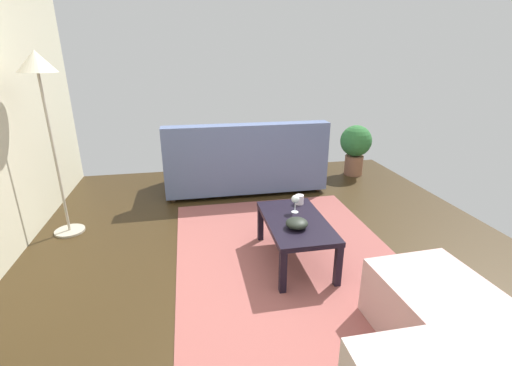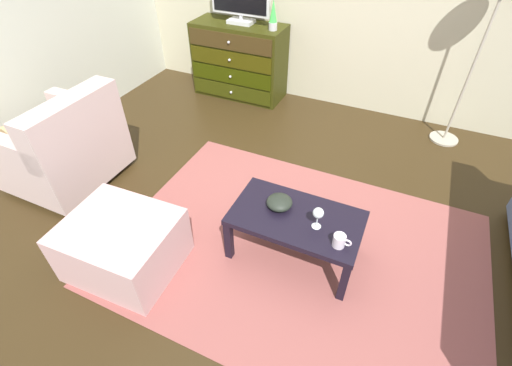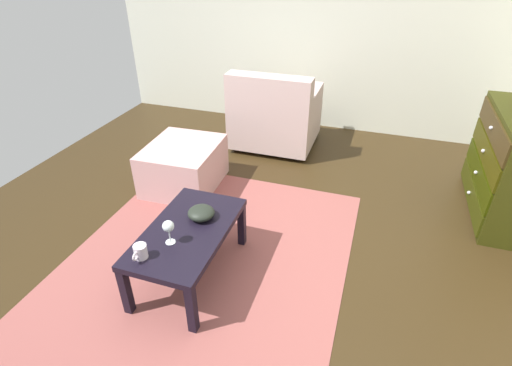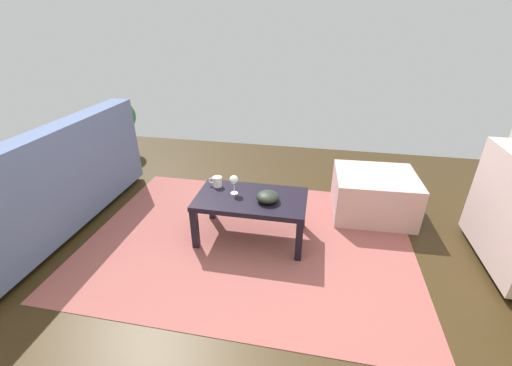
# 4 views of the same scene
# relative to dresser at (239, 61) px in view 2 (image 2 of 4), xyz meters

# --- Properties ---
(ground_plane) EXTENTS (5.77, 4.80, 0.05)m
(ground_plane) POSITION_rel_dresser_xyz_m (1.28, -1.85, -0.45)
(ground_plane) COLOR #312311
(area_rug) EXTENTS (2.60, 1.90, 0.01)m
(area_rug) POSITION_rel_dresser_xyz_m (1.48, -2.05, -0.42)
(area_rug) COLOR brown
(area_rug) RESTS_ON ground_plane
(dresser) EXTENTS (1.06, 0.49, 0.84)m
(dresser) POSITION_rel_dresser_xyz_m (0.00, 0.00, 0.00)
(dresser) COLOR #2D2E0B
(dresser) RESTS_ON ground_plane
(lava_lamp) EXTENTS (0.09, 0.09, 0.33)m
(lava_lamp) POSITION_rel_dresser_xyz_m (0.43, -0.04, 0.57)
(lava_lamp) COLOR #B7B7BC
(lava_lamp) RESTS_ON dresser
(coffee_table) EXTENTS (0.87, 0.49, 0.38)m
(coffee_table) POSITION_rel_dresser_xyz_m (1.47, -2.09, -0.09)
(coffee_table) COLOR black
(coffee_table) RESTS_ON ground_plane
(wine_glass) EXTENTS (0.07, 0.07, 0.16)m
(wine_glass) POSITION_rel_dresser_xyz_m (1.61, -2.13, 0.07)
(wine_glass) COLOR silver
(wine_glass) RESTS_ON coffee_table
(mug) EXTENTS (0.11, 0.08, 0.08)m
(mug) POSITION_rel_dresser_xyz_m (1.78, -2.22, 0.00)
(mug) COLOR silver
(mug) RESTS_ON coffee_table
(bowl_decorative) EXTENTS (0.17, 0.17, 0.08)m
(bowl_decorative) POSITION_rel_dresser_xyz_m (1.33, -2.05, -0.00)
(bowl_decorative) COLOR black
(bowl_decorative) RESTS_ON coffee_table
(armchair) EXTENTS (0.80, 0.85, 0.84)m
(armchair) POSITION_rel_dresser_xyz_m (-0.61, -2.11, -0.07)
(armchair) COLOR #332319
(armchair) RESTS_ON ground_plane
(ottoman) EXTENTS (0.72, 0.63, 0.40)m
(ottoman) POSITION_rel_dresser_xyz_m (0.45, -2.66, -0.22)
(ottoman) COLOR #C59A99
(ottoman) RESTS_ON ground_plane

